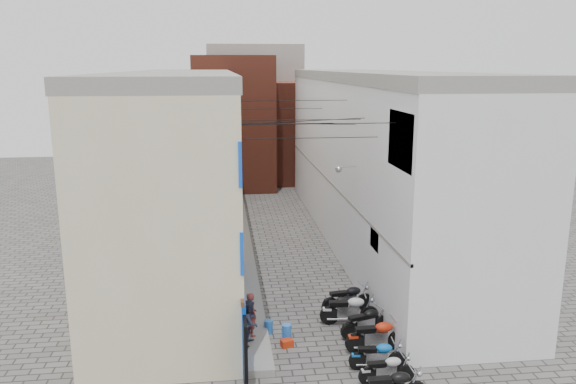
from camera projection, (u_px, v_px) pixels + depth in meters
name	position (u px, v px, depth m)	size (l,w,h in m)	color
ground	(327.00, 374.00, 17.29)	(90.00, 90.00, 0.00)	#53514F
plinth	(243.00, 243.00, 29.61)	(0.90, 26.00, 0.25)	gray
building_left	(183.00, 163.00, 28.25)	(5.10, 27.00, 9.00)	beige
building_right	(375.00, 159.00, 29.47)	(5.94, 26.00, 9.00)	white
building_far_brick_left	(234.00, 123.00, 43.06)	(6.00, 6.00, 10.00)	maroon
building_far_brick_right	(295.00, 132.00, 45.81)	(5.00, 6.00, 8.00)	maroon
building_far_concrete	(255.00, 110.00, 49.00)	(8.00, 5.00, 11.00)	gray
far_shopfront	(263.00, 178.00, 41.42)	(2.00, 0.30, 2.40)	black
overhead_wires	(295.00, 119.00, 23.12)	(5.80, 13.02, 1.32)	black
motorcycle_b	(387.00, 368.00, 16.68)	(0.55, 1.73, 1.00)	#A7A6AA
motorcycle_c	(378.00, 354.00, 17.44)	(0.57, 1.81, 1.05)	#0A53A4
motorcycle_d	(377.00, 334.00, 18.53)	(0.68, 2.14, 1.24)	#AB220C
motorcycle_e	(366.00, 320.00, 19.64)	(0.62, 1.96, 1.14)	black
motorcycle_f	(349.00, 308.00, 20.49)	(0.69, 2.17, 1.26)	#B0AFB4
motorcycle_g	(348.00, 297.00, 21.53)	(0.66, 2.08, 1.20)	black
person_a	(251.00, 314.00, 19.09)	(0.56, 0.37, 1.53)	brown
person_b	(250.00, 322.00, 18.52)	(0.74, 0.58, 1.53)	#2C2E42
water_jug_near	(287.00, 331.00, 19.49)	(0.33, 0.33, 0.51)	blue
water_jug_far	(269.00, 327.00, 19.88)	(0.31, 0.31, 0.48)	blue
red_crate	(287.00, 343.00, 18.95)	(0.39, 0.29, 0.24)	#B4290C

